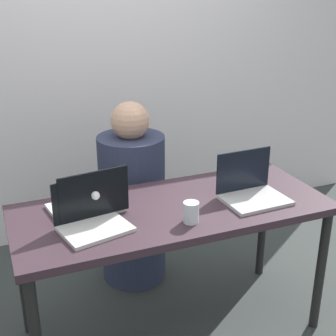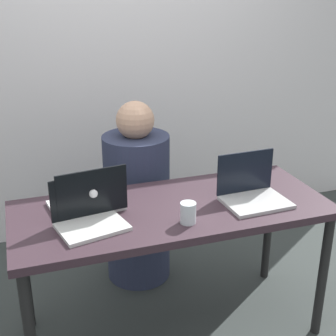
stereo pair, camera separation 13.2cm
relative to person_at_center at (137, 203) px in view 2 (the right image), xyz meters
name	(u,v)px [view 2 (the right image)]	position (x,y,z in m)	size (l,w,h in m)	color
ground_plane	(172,328)	(0.03, -0.58, -0.52)	(12.00, 12.00, 0.00)	#333A38
back_wall	(111,72)	(0.03, 0.75, 0.69)	(4.50, 0.10, 2.40)	silver
desk	(172,220)	(0.03, -0.58, 0.16)	(1.58, 0.66, 0.76)	#34242C
person_at_center	(137,203)	(0.00, 0.00, 0.00)	(0.49, 0.49, 1.16)	#2A314A
laptop_back_left	(88,201)	(-0.37, -0.49, 0.29)	(0.37, 0.30, 0.24)	silver
laptop_front_left	(88,216)	(-0.40, -0.64, 0.29)	(0.34, 0.29, 0.22)	silver
laptop_front_right	(252,191)	(0.43, -0.64, 0.29)	(0.33, 0.28, 0.24)	#B3B4B4
water_glass_center	(188,214)	(0.04, -0.76, 0.28)	(0.07, 0.07, 0.10)	silver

